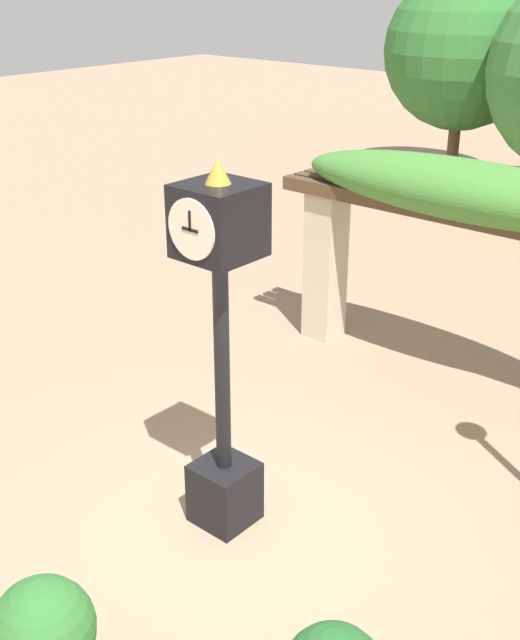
# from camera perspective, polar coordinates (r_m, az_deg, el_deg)

# --- Properties ---
(ground_plane) EXTENTS (60.00, 60.00, 0.00)m
(ground_plane) POSITION_cam_1_polar(r_m,az_deg,el_deg) (7.65, -1.89, -14.72)
(ground_plane) COLOR #9E7A60
(pedestal_clock) EXTENTS (0.60, 0.65, 3.42)m
(pedestal_clock) POSITION_cam_1_polar(r_m,az_deg,el_deg) (6.82, -2.75, -1.67)
(pedestal_clock) COLOR black
(pedestal_clock) RESTS_ON ground
(pergola) EXTENTS (4.92, 1.04, 2.76)m
(pergola) POSITION_cam_1_polar(r_m,az_deg,el_deg) (9.64, 14.27, 7.33)
(pergola) COLOR #BCB299
(pergola) RESTS_ON ground
(potted_plant_near_left) EXTENTS (0.74, 0.74, 0.96)m
(potted_plant_near_left) POSITION_cam_1_polar(r_m,az_deg,el_deg) (6.14, -15.12, -20.88)
(potted_plant_near_left) COLOR #9E563D
(potted_plant_near_left) RESTS_ON ground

